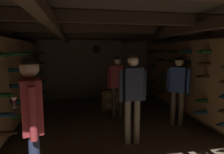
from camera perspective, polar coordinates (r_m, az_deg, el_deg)
name	(u,v)px	position (r m, az deg, el deg)	size (l,w,h in m)	color
ground_plane	(111,131)	(4.56, -0.22, -15.68)	(8.40, 8.40, 0.00)	#7A6651
room_shell	(109,68)	(4.47, -0.82, 2.70)	(4.72, 6.52, 2.41)	gray
wine_crate_stack	(110,99)	(6.11, -0.67, -6.59)	(0.52, 0.35, 0.60)	#A37547
display_bottle	(113,85)	(6.08, 0.39, -2.47)	(0.08, 0.08, 0.35)	black
person_host_center	(133,90)	(3.72, 6.09, -3.81)	(0.54, 0.23, 1.75)	brown
person_guest_rear_center	(117,81)	(5.16, 1.58, -1.24)	(0.52, 0.33, 1.66)	#4C473D
person_guest_near_left	(32,116)	(2.49, -22.41, -10.41)	(0.39, 0.53, 1.74)	#232D4C
person_guest_mid_right	(178,85)	(4.89, 18.78, -2.13)	(0.46, 0.39, 1.67)	brown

